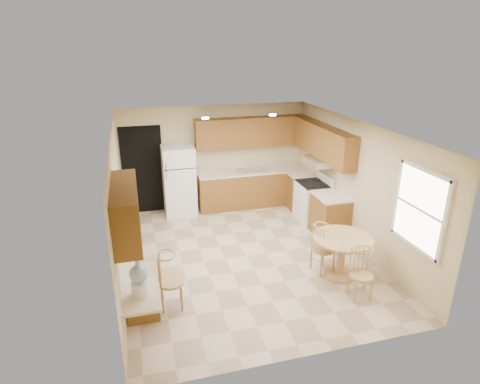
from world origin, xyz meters
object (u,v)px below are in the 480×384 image
object	(u,v)px
chair_table_a	(326,246)
chair_desk	(171,278)
refrigerator	(179,181)
dining_table	(342,251)
water_crock	(139,279)
chair_table_b	(365,272)
stove	(313,202)

from	to	relation	value
chair_table_a	chair_desk	xyz separation A→B (m)	(-2.73, -0.34, 0.01)
refrigerator	chair_table_a	bearing A→B (deg)	-57.54
chair_table_a	dining_table	bearing A→B (deg)	40.11
dining_table	water_crock	distance (m)	3.53
chair_desk	chair_table_a	bearing A→B (deg)	100.36
chair_table_b	chair_desk	size ratio (longest dim) A/B	0.93
stove	chair_table_a	size ratio (longest dim) A/B	1.22
dining_table	water_crock	world-z (taller)	water_crock
dining_table	chair_table_b	xyz separation A→B (m)	(0.00, -0.73, 0.02)
refrigerator	chair_desk	world-z (taller)	refrigerator
refrigerator	water_crock	world-z (taller)	refrigerator
water_crock	refrigerator	bearing A→B (deg)	76.28
water_crock	dining_table	bearing A→B (deg)	13.05
stove	chair_desk	size ratio (longest dim) A/B	1.19
chair_table_a	water_crock	size ratio (longest dim) A/B	1.76
dining_table	refrigerator	bearing A→B (deg)	123.79
refrigerator	water_crock	distance (m)	4.43
stove	water_crock	size ratio (longest dim) A/B	2.14
chair_table_a	water_crock	world-z (taller)	water_crock
chair_table_b	water_crock	size ratio (longest dim) A/B	1.67
stove	water_crock	distance (m)	5.02
stove	chair_table_b	world-z (taller)	stove
dining_table	water_crock	size ratio (longest dim) A/B	2.01
refrigerator	chair_table_b	xyz separation A→B (m)	(2.35, -4.24, -0.31)
chair_table_a	water_crock	xyz separation A→B (m)	(-3.18, -0.95, 0.45)
stove	chair_table_a	bearing A→B (deg)	-109.33
stove	water_crock	xyz separation A→B (m)	(-3.92, -3.08, 0.53)
refrigerator	chair_desk	size ratio (longest dim) A/B	1.80
stove	chair_table_b	bearing A→B (deg)	-99.85
chair_table_a	chair_table_b	distance (m)	0.92
refrigerator	stove	bearing A→B (deg)	-22.99
refrigerator	stove	world-z (taller)	refrigerator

